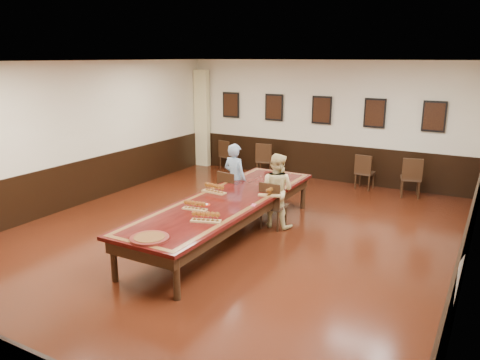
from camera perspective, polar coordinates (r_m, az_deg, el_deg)
The scene contains 24 objects.
floor at distance 8.82m, azimuth -1.60°, elevation -7.09°, with size 8.00×10.00×0.02m, color black.
ceiling at distance 8.18m, azimuth -1.77°, elevation 14.33°, with size 8.00×10.00×0.02m, color white.
wall_back at distance 12.85m, azimuth 9.97°, elevation 7.10°, with size 8.00×0.02×3.20m, color beige.
wall_left at distance 10.94m, azimuth -20.08°, elevation 5.09°, with size 0.02×10.00×3.20m, color beige.
wall_right at distance 7.21m, azimuth 26.80°, elevation -0.28°, with size 0.02×10.00×3.20m, color beige.
chair_man at distance 9.95m, azimuth -1.00°, elevation -1.54°, with size 0.45×0.49×0.95m, color #322216, non-canonical shape.
chair_woman at distance 9.19m, azimuth 4.14°, elevation -3.00°, with size 0.44×0.48×0.94m, color #322216, non-canonical shape.
spare_chair_a at distance 13.89m, azimuth -1.41°, elevation 3.07°, with size 0.42×0.46×0.90m, color #322216, non-canonical shape.
spare_chair_b at distance 13.15m, azimuth 3.09°, elevation 2.52°, with size 0.45×0.49×0.96m, color #322216, non-canonical shape.
spare_chair_c at distance 12.29m, azimuth 15.00°, elevation 1.01°, with size 0.42×0.46×0.90m, color #322216, non-canonical shape.
spare_chair_d at distance 11.93m, azimuth 20.12°, elevation 0.37°, with size 0.46×0.50×0.98m, color #322216, non-canonical shape.
person_man at distance 9.95m, azimuth -0.63°, elevation 0.15°, with size 0.56×0.36×1.52m, color teal.
person_woman at distance 9.20m, azimuth 4.45°, elevation -1.26°, with size 0.73×0.57×1.48m, color beige.
pink_phone at distance 8.21m, azimuth 1.65°, elevation -3.08°, with size 0.07×0.14×0.01m, color #E84D6C.
curtain at distance 14.38m, azimuth -4.64°, elevation 7.47°, with size 0.45×0.18×2.90m, color beige.
wainscoting at distance 8.64m, azimuth -1.63°, elevation -3.95°, with size 8.00×10.00×1.00m.
conference_table at distance 8.61m, azimuth -1.63°, elevation -3.25°, with size 1.40×5.00×0.76m.
posters at distance 12.75m, azimuth 9.92°, elevation 8.40°, with size 6.14×0.04×0.74m.
flight_a at distance 8.95m, azimuth -3.19°, elevation -1.05°, with size 0.51×0.20×0.19m.
flight_b at distance 8.75m, azimuth 3.64°, elevation -1.50°, with size 0.45×0.27×0.16m.
flight_c at distance 7.99m, azimuth -5.54°, elevation -3.14°, with size 0.45×0.19×0.16m.
flight_d at distance 7.40m, azimuth -4.20°, elevation -4.52°, with size 0.50×0.29×0.18m.
red_plate_grp at distance 8.23m, azimuth -4.27°, elevation -3.04°, with size 0.19×0.19×0.02m.
carved_platter at distance 6.84m, azimuth -10.98°, elevation -6.97°, with size 0.62×0.62×0.04m.
Camera 1 is at (4.22, -7.01, 3.28)m, focal length 35.00 mm.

